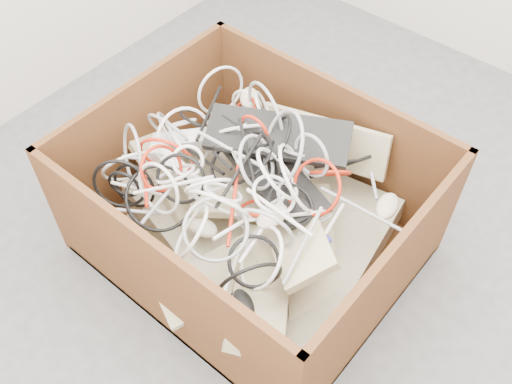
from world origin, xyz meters
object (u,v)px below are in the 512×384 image
Objects in this scene: cardboard_box at (249,222)px; power_strip_left at (197,139)px; power_strip_right at (181,173)px; vga_plug at (322,239)px.

power_strip_left is (-0.27, 0.03, 0.22)m from cardboard_box.
power_strip_left is at bearing 115.36° from power_strip_right.
cardboard_box is 3.80× the size of power_strip_right.
power_strip_left is at bearing -171.52° from vga_plug.
power_strip_right is 6.33× the size of vga_plug.
power_strip_left is 1.17× the size of power_strip_right.
cardboard_box reaches higher than vga_plug.
power_strip_right is (0.05, -0.14, -0.03)m from power_strip_left.
vga_plug is (0.59, -0.06, -0.02)m from power_strip_left.
cardboard_box is at bearing -40.41° from power_strip_left.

